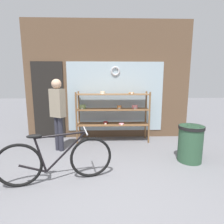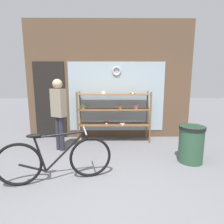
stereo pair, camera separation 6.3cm
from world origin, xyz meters
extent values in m
plane|color=slate|center=(0.00, 0.00, 0.00)|extent=(30.00, 30.00, 0.00)
cube|color=brown|center=(0.00, 2.70, 1.60)|extent=(4.51, 0.08, 3.19)
cube|color=#A3B7C1|center=(0.20, 2.65, 1.15)|extent=(2.63, 0.02, 1.90)
cube|color=black|center=(-1.64, 2.65, 1.05)|extent=(0.84, 0.03, 2.10)
torus|color=#B7B7BC|center=(0.20, 2.64, 1.85)|extent=(0.26, 0.06, 0.26)
cylinder|color=brown|center=(-0.80, 2.13, 0.66)|extent=(0.04, 0.04, 1.32)
cylinder|color=brown|center=(1.04, 2.13, 0.66)|extent=(0.04, 0.04, 1.32)
cylinder|color=brown|center=(-0.80, 2.54, 0.66)|extent=(0.04, 0.04, 1.32)
cylinder|color=brown|center=(1.04, 2.54, 0.66)|extent=(0.04, 0.04, 1.32)
cube|color=brown|center=(0.12, 2.34, 0.46)|extent=(1.89, 0.45, 0.02)
cube|color=brown|center=(0.12, 2.34, 0.85)|extent=(1.89, 0.45, 0.02)
cube|color=brown|center=(0.12, 2.34, 1.25)|extent=(1.89, 0.45, 0.02)
cylinder|color=pink|center=(0.71, 2.40, 0.91)|extent=(0.15, 0.15, 0.09)
cube|color=white|center=(0.71, 2.31, 0.88)|extent=(0.05, 0.00, 0.04)
cylinder|color=maroon|center=(-0.07, 2.34, 0.50)|extent=(0.11, 0.11, 0.06)
cube|color=white|center=(-0.07, 2.28, 0.48)|extent=(0.05, 0.00, 0.04)
torus|color=#B27A42|center=(0.61, 2.40, 1.27)|extent=(0.15, 0.15, 0.04)
cube|color=white|center=(0.61, 2.32, 1.27)|extent=(0.05, 0.00, 0.04)
cylinder|color=beige|center=(-0.14, 2.39, 1.29)|extent=(0.13, 0.13, 0.07)
cube|color=white|center=(-0.14, 2.31, 1.27)|extent=(0.05, 0.00, 0.04)
cylinder|color=#C67F42|center=(0.29, 2.37, 0.91)|extent=(0.11, 0.11, 0.09)
cube|color=white|center=(0.29, 2.31, 0.88)|extent=(0.05, 0.00, 0.04)
torus|color=pink|center=(0.34, 2.23, 0.48)|extent=(0.14, 0.14, 0.04)
cube|color=white|center=(0.34, 2.16, 0.48)|extent=(0.05, 0.00, 0.04)
cylinder|color=#7A995B|center=(-0.67, 2.40, 0.91)|extent=(0.17, 0.17, 0.10)
cube|color=white|center=(-0.67, 2.31, 0.88)|extent=(0.05, 0.00, 0.04)
torus|color=black|center=(-1.34, 0.27, 0.34)|extent=(0.67, 0.20, 0.68)
torus|color=black|center=(-0.30, 0.52, 0.34)|extent=(0.67, 0.20, 0.68)
cylinder|color=black|center=(-0.68, 0.43, 0.48)|extent=(0.63, 0.18, 0.62)
cylinder|color=black|center=(-0.74, 0.41, 0.76)|extent=(0.74, 0.21, 0.07)
cylinder|color=black|center=(-1.04, 0.34, 0.46)|extent=(0.17, 0.07, 0.56)
cylinder|color=black|center=(-1.16, 0.31, 0.26)|extent=(0.39, 0.12, 0.18)
ellipsoid|color=black|center=(-1.11, 0.32, 0.77)|extent=(0.24, 0.14, 0.06)
cylinder|color=#B2B2B7|center=(-0.37, 0.50, 0.80)|extent=(0.13, 0.45, 0.02)
cylinder|color=#282833|center=(-1.18, 1.72, 0.39)|extent=(0.11, 0.11, 0.79)
cylinder|color=#282833|center=(-1.08, 1.66, 0.39)|extent=(0.11, 0.11, 0.79)
cube|color=gray|center=(-1.13, 1.69, 1.10)|extent=(0.37, 0.31, 0.62)
sphere|color=tan|center=(-1.13, 1.69, 1.52)|extent=(0.21, 0.21, 0.21)
cylinder|color=#2D5138|center=(1.61, 1.05, 0.36)|extent=(0.46, 0.46, 0.72)
cylinder|color=black|center=(1.61, 1.05, 0.69)|extent=(0.48, 0.48, 0.06)
camera|label=1|loc=(-0.03, -2.18, 1.56)|focal=28.00mm
camera|label=2|loc=(0.03, -2.18, 1.56)|focal=28.00mm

